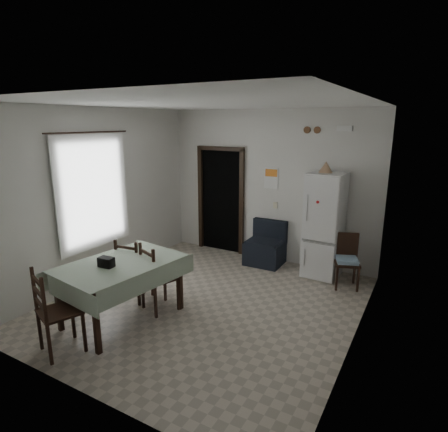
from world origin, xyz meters
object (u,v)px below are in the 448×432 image
navy_seat (265,243)px  dining_chair_near_head (59,310)px  corner_chair (347,262)px  fridge (324,225)px  dining_chair_far_left (135,268)px  dining_table (122,291)px  dining_chair_far_right (160,277)px

navy_seat → dining_chair_near_head: size_ratio=0.78×
corner_chair → navy_seat: bearing=148.0°
fridge → navy_seat: bearing=-177.3°
fridge → dining_chair_near_head: bearing=-115.8°
navy_seat → dining_chair_far_left: dining_chair_far_left is taller
dining_chair_far_left → dining_chair_near_head: size_ratio=0.93×
dining_chair_near_head → navy_seat: bearing=-83.8°
dining_table → dining_chair_far_left: (-0.28, 0.56, 0.08)m
corner_chair → dining_chair_far_left: size_ratio=0.90×
fridge → dining_chair_far_left: bearing=-131.3°
fridge → dining_table: (-1.96, -2.89, -0.50)m
fridge → dining_chair_far_right: bearing=-122.5°
navy_seat → dining_table: 3.01m
corner_chair → dining_chair_far_left: 3.39m
dining_chair_near_head → dining_chair_far_right: bearing=-84.3°
dining_table → dining_chair_near_head: bearing=-88.1°
dining_table → dining_chair_far_right: (0.26, 0.48, 0.09)m
navy_seat → dining_chair_far_right: 2.48m
dining_table → dining_chair_near_head: dining_chair_near_head is taller
dining_chair_far_left → dining_chair_near_head: bearing=89.8°
dining_chair_far_left → dining_chair_near_head: (0.18, -1.46, 0.03)m
dining_table → dining_chair_far_left: 0.63m
fridge → corner_chair: size_ratio=2.07×
fridge → dining_chair_far_right: fridge is taller
navy_seat → dining_chair_far_left: size_ratio=0.83×
fridge → dining_table: bearing=-121.5°
corner_chair → dining_chair_near_head: 4.31m
fridge → dining_chair_far_right: 2.97m
fridge → dining_chair_far_left: (-2.24, -2.33, -0.42)m
dining_chair_far_right → dining_chair_near_head: (-0.36, -1.38, 0.02)m
corner_chair → fridge: bearing=126.4°
fridge → dining_chair_near_head: fridge is taller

